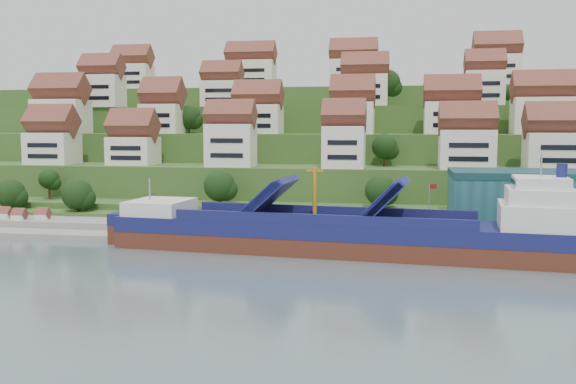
# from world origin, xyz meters

# --- Properties ---
(ground) EXTENTS (300.00, 300.00, 0.00)m
(ground) POSITION_xyz_m (0.00, 0.00, 0.00)
(ground) COLOR slate
(ground) RESTS_ON ground
(quay) EXTENTS (180.00, 14.00, 2.20)m
(quay) POSITION_xyz_m (20.00, 15.00, 1.10)
(quay) COLOR gray
(quay) RESTS_ON ground
(pebble_beach) EXTENTS (45.00, 20.00, 1.00)m
(pebble_beach) POSITION_xyz_m (-58.00, 12.00, 0.50)
(pebble_beach) COLOR gray
(pebble_beach) RESTS_ON ground
(hillside) EXTENTS (260.00, 128.00, 31.00)m
(hillside) POSITION_xyz_m (0.00, 103.55, 10.66)
(hillside) COLOR #2D4C1E
(hillside) RESTS_ON ground
(hillside_village) EXTENTS (153.55, 62.45, 28.36)m
(hillside_village) POSITION_xyz_m (-2.21, 61.23, 24.73)
(hillside_village) COLOR white
(hillside_village) RESTS_ON ground
(hillside_trees) EXTENTS (144.51, 62.22, 31.60)m
(hillside_trees) POSITION_xyz_m (-15.23, 42.09, 15.49)
(hillside_trees) COLOR #193712
(hillside_trees) RESTS_ON ground
(flagpole) EXTENTS (1.28, 0.16, 8.00)m
(flagpole) POSITION_xyz_m (18.11, 10.00, 6.88)
(flagpole) COLOR gray
(flagpole) RESTS_ON quay
(beach_huts) EXTENTS (14.40, 3.70, 2.20)m
(beach_huts) POSITION_xyz_m (-60.00, 10.75, 2.10)
(beach_huts) COLOR white
(beach_huts) RESTS_ON pebble_beach
(cargo_ship) EXTENTS (72.84, 17.65, 15.92)m
(cargo_ship) POSITION_xyz_m (5.59, -0.67, 3.09)
(cargo_ship) COLOR #542619
(cargo_ship) RESTS_ON ground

